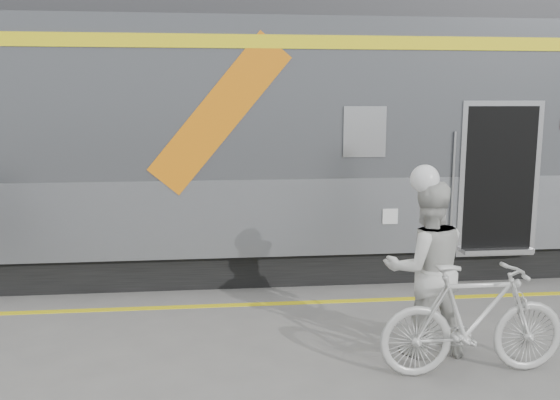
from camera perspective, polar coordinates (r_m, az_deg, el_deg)
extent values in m
plane|color=slate|center=(6.00, -6.16, -17.05)|extent=(90.00, 90.00, 0.00)
cube|color=black|center=(10.04, 4.65, -4.45)|extent=(24.00, 2.70, 0.50)
cube|color=#9EA0A5|center=(9.88, 4.71, 0.05)|extent=(24.00, 3.00, 1.10)
cube|color=#585B60|center=(9.74, 4.85, 9.67)|extent=(24.00, 3.00, 2.20)
cube|color=#38383A|center=(9.82, 4.95, 16.98)|extent=(24.00, 2.64, 0.30)
cube|color=yellow|center=(8.30, 6.96, 14.83)|extent=(24.00, 0.02, 0.18)
cube|color=orange|center=(8.05, -5.89, 8.24)|extent=(1.96, 0.01, 2.19)
cube|color=black|center=(8.32, 8.14, 6.52)|extent=(0.55, 0.02, 0.65)
cube|color=black|center=(9.27, 19.79, 2.01)|extent=(1.05, 0.45, 2.10)
cube|color=silver|center=(9.08, 20.37, 1.83)|extent=(1.20, 0.02, 2.25)
cylinder|color=silver|center=(8.77, 16.32, 1.79)|extent=(0.04, 0.04, 1.40)
cube|color=silver|center=(9.23, 20.10, -4.55)|extent=(1.05, 0.25, 0.06)
cube|color=silver|center=(8.57, 10.55, -1.56)|extent=(0.22, 0.01, 0.22)
cube|color=yellow|center=(7.98, -6.17, -10.08)|extent=(24.00, 0.12, 0.01)
imported|color=silver|center=(6.47, 13.86, -6.42)|extent=(0.91, 0.71, 1.86)
imported|color=beige|center=(6.21, 18.13, -10.87)|extent=(1.88, 0.54, 1.13)
sphere|color=white|center=(6.26, 14.26, 3.14)|extent=(0.30, 0.30, 0.30)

